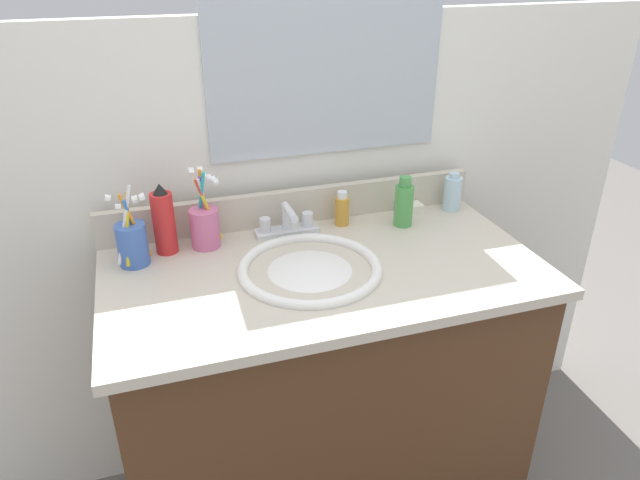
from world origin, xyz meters
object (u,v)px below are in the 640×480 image
object	(u,v)px
bottle_oil_amber	(342,209)
cup_pink	(205,224)
cup_blue_plastic	(132,242)
bottle_spray_red	(164,221)
bottle_gel_clear	(452,193)
soap_bar	(410,208)
faucet	(287,224)
bottle_toner_green	(404,204)

from	to	relation	value
bottle_oil_amber	cup_pink	world-z (taller)	cup_pink
cup_blue_plastic	bottle_spray_red	bearing A→B (deg)	27.35
cup_blue_plastic	bottle_gel_clear	bearing A→B (deg)	3.52
cup_pink	soap_bar	world-z (taller)	cup_pink
faucet	bottle_gel_clear	size ratio (longest dim) A/B	1.51
faucet	cup_pink	world-z (taller)	cup_pink
bottle_toner_green	bottle_gel_clear	bearing A→B (deg)	16.05
bottle_gel_clear	bottle_toner_green	xyz separation A→B (m)	(-0.17, -0.05, 0.01)
bottle_gel_clear	bottle_spray_red	distance (m)	0.76
bottle_gel_clear	cup_pink	distance (m)	0.67
bottle_oil_amber	soap_bar	distance (m)	0.21
cup_blue_plastic	soap_bar	bearing A→B (deg)	5.31
soap_bar	bottle_gel_clear	bearing A→B (deg)	-7.70
bottle_toner_green	soap_bar	distance (m)	0.10
bottle_toner_green	cup_blue_plastic	distance (m)	0.67
bottle_gel_clear	soap_bar	world-z (taller)	bottle_gel_clear
bottle_gel_clear	bottle_toner_green	size ratio (longest dim) A/B	0.80
bottle_gel_clear	bottle_oil_amber	bearing A→B (deg)	179.60
bottle_spray_red	cup_blue_plastic	xyz separation A→B (m)	(-0.08, -0.04, -0.03)
bottle_oil_amber	cup_blue_plastic	bearing A→B (deg)	-174.10
bottle_toner_green	cup_blue_plastic	xyz separation A→B (m)	(-0.67, -0.00, -0.00)
bottle_toner_green	cup_blue_plastic	size ratio (longest dim) A/B	0.69
faucet	bottle_spray_red	world-z (taller)	bottle_spray_red
faucet	cup_blue_plastic	size ratio (longest dim) A/B	0.84
bottle_spray_red	bottle_oil_amber	bearing A→B (deg)	1.91
faucet	cup_pink	size ratio (longest dim) A/B	0.81
bottle_spray_red	cup_blue_plastic	world-z (taller)	cup_blue_plastic
bottle_gel_clear	bottle_toner_green	distance (m)	0.18
bottle_toner_green	cup_pink	bearing A→B (deg)	175.75
cup_pink	bottle_spray_red	bearing A→B (deg)	-179.09
soap_bar	faucet	bearing A→B (deg)	-175.99
bottle_gel_clear	cup_pink	size ratio (longest dim) A/B	0.54
bottle_oil_amber	soap_bar	world-z (taller)	bottle_oil_amber
bottle_gel_clear	bottle_spray_red	xyz separation A→B (m)	(-0.76, -0.01, 0.03)
bottle_spray_red	cup_blue_plastic	size ratio (longest dim) A/B	0.90
cup_blue_plastic	soap_bar	world-z (taller)	cup_blue_plastic
faucet	bottle_oil_amber	xyz separation A→B (m)	(0.15, 0.01, 0.01)
cup_pink	faucet	bearing A→B (deg)	0.61
soap_bar	bottle_toner_green	bearing A→B (deg)	-129.24
cup_blue_plastic	faucet	bearing A→B (deg)	6.54
faucet	bottle_toner_green	bearing A→B (deg)	-7.51
soap_bar	cup_pink	bearing A→B (deg)	-177.23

